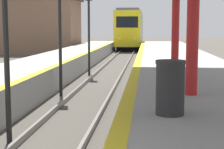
% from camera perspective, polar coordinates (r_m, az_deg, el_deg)
% --- Properties ---
extents(train, '(2.79, 16.77, 4.57)m').
position_cam_1_polar(train, '(46.67, 2.86, 6.89)').
color(train, black).
rests_on(train, ground).
extents(signal_mid, '(0.36, 0.31, 4.84)m').
position_cam_1_polar(signal_mid, '(14.04, -8.01, 10.44)').
color(signal_mid, black).
rests_on(signal_mid, ground).
extents(signal_far, '(0.36, 0.31, 4.84)m').
position_cam_1_polar(signal_far, '(19.78, -3.57, 9.53)').
color(signal_far, black).
rests_on(signal_far, ground).
extents(trash_bin, '(0.53, 0.53, 0.97)m').
position_cam_1_polar(trash_bin, '(6.67, 8.86, -1.97)').
color(trash_bin, '#262628').
rests_on(trash_bin, platform_right).
extents(station_building, '(11.65, 5.79, 5.46)m').
position_cam_1_polar(station_building, '(38.23, -13.72, 7.27)').
color(station_building, brown).
rests_on(station_building, ground).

